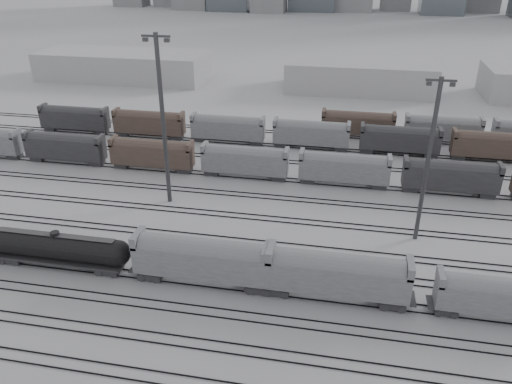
% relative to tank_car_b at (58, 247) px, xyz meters
% --- Properties ---
extents(ground, '(900.00, 900.00, 0.00)m').
position_rel_tank_car_b_xyz_m(ground, '(26.20, -1.00, -2.76)').
color(ground, silver).
rests_on(ground, ground).
extents(tracks, '(220.00, 71.50, 0.16)m').
position_rel_tank_car_b_xyz_m(tracks, '(26.20, 16.50, -2.68)').
color(tracks, black).
rests_on(tracks, ground).
extents(tank_car_b, '(19.32, 3.22, 4.77)m').
position_rel_tank_car_b_xyz_m(tank_car_b, '(0.00, 0.00, 0.00)').
color(tank_car_b, '#262629').
rests_on(tank_car_b, ground).
extents(hopper_car_a, '(16.75, 3.33, 5.99)m').
position_rel_tank_car_b_xyz_m(hopper_car_a, '(18.90, 0.00, 0.94)').
color(hopper_car_a, '#262629').
rests_on(hopper_car_a, ground).
extents(hopper_car_b, '(16.46, 3.27, 5.89)m').
position_rel_tank_car_b_xyz_m(hopper_car_b, '(34.31, 0.00, 0.88)').
color(hopper_car_b, '#262629').
rests_on(hopper_car_b, ground).
extents(hopper_car_c, '(14.12, 2.81, 5.05)m').
position_rel_tank_car_b_xyz_m(hopper_car_c, '(52.17, 0.00, 0.36)').
color(hopper_car_c, '#262629').
rests_on(hopper_car_c, ground).
extents(light_mast_b, '(4.15, 0.66, 25.92)m').
position_rel_tank_car_b_xyz_m(light_mast_b, '(7.40, 19.68, 10.99)').
color(light_mast_b, '#39393C').
rests_on(light_mast_b, ground).
extents(light_mast_c, '(3.60, 0.58, 22.53)m').
position_rel_tank_car_b_xyz_m(light_mast_c, '(44.73, 15.49, 9.19)').
color(light_mast_c, '#39393C').
rests_on(light_mast_c, ground).
extents(bg_string_near, '(151.00, 3.00, 5.60)m').
position_rel_tank_car_b_xyz_m(bg_string_near, '(34.20, 31.00, 0.04)').
color(bg_string_near, gray).
rests_on(bg_string_near, ground).
extents(bg_string_mid, '(151.00, 3.00, 5.60)m').
position_rel_tank_car_b_xyz_m(bg_string_mid, '(44.20, 47.00, 0.04)').
color(bg_string_mid, '#262629').
rests_on(bg_string_mid, ground).
extents(bg_string_far, '(66.00, 3.00, 5.60)m').
position_rel_tank_car_b_xyz_m(bg_string_far, '(61.70, 55.00, 0.04)').
color(bg_string_far, '#503B32').
rests_on(bg_string_far, ground).
extents(warehouse_left, '(50.00, 18.00, 8.00)m').
position_rel_tank_car_b_xyz_m(warehouse_left, '(-33.80, 94.00, 1.24)').
color(warehouse_left, '#ABABAD').
rests_on(warehouse_left, ground).
extents(warehouse_mid, '(40.00, 18.00, 8.00)m').
position_rel_tank_car_b_xyz_m(warehouse_mid, '(36.20, 94.00, 1.24)').
color(warehouse_mid, '#ABABAD').
rests_on(warehouse_mid, ground).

